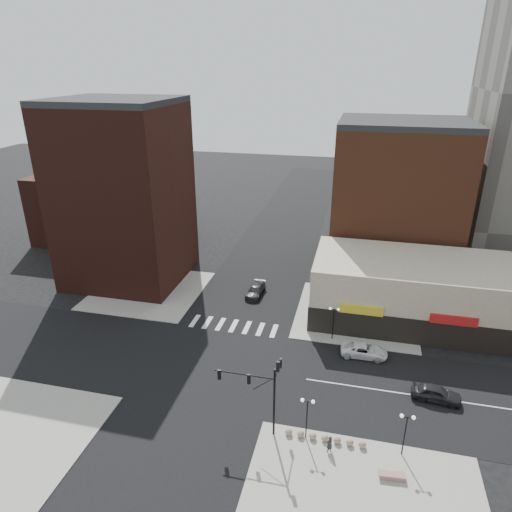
% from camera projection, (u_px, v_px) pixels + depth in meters
% --- Properties ---
extents(ground, '(240.00, 240.00, 0.00)m').
position_uv_depth(ground, '(214.00, 366.00, 49.08)').
color(ground, black).
rests_on(ground, ground).
extents(road_ew, '(200.00, 14.00, 0.02)m').
position_uv_depth(road_ew, '(214.00, 366.00, 49.07)').
color(road_ew, black).
rests_on(road_ew, ground).
extents(road_ns, '(14.00, 200.00, 0.02)m').
position_uv_depth(road_ns, '(214.00, 366.00, 49.07)').
color(road_ns, black).
rests_on(road_ns, ground).
extents(sidewalk_nw, '(15.00, 15.00, 0.12)m').
position_uv_depth(sidewalk_nw, '(149.00, 290.00, 65.09)').
color(sidewalk_nw, gray).
rests_on(sidewalk_nw, ground).
extents(sidewalk_ne, '(15.00, 15.00, 0.12)m').
position_uv_depth(sidewalk_ne, '(355.00, 314.00, 58.97)').
color(sidewalk_ne, gray).
rests_on(sidewalk_ne, ground).
extents(sidewalk_se, '(18.00, 14.00, 0.12)m').
position_uv_depth(sidewalk_se, '(363.00, 511.00, 33.15)').
color(sidewalk_se, gray).
rests_on(sidewalk_se, ground).
extents(sidewalk_sw, '(15.00, 15.00, 0.12)m').
position_uv_depth(sidewalk_sw, '(0.00, 442.00, 39.14)').
color(sidewalk_sw, gray).
rests_on(sidewalk_sw, ground).
extents(building_nw, '(16.00, 15.00, 25.00)m').
position_uv_depth(building_nw, '(124.00, 196.00, 64.72)').
color(building_nw, '#3A1812').
rests_on(building_nw, ground).
extents(building_nw_low, '(20.00, 18.00, 12.00)m').
position_uv_depth(building_nw_low, '(105.00, 204.00, 83.89)').
color(building_nw_low, '#3A1812').
rests_on(building_nw_low, ground).
extents(building_ne_midrise, '(18.00, 15.00, 22.00)m').
position_uv_depth(building_ne_midrise, '(396.00, 203.00, 67.14)').
color(building_ne_midrise, brown).
rests_on(building_ne_midrise, ground).
extents(building_ne_row, '(24.20, 12.20, 8.00)m').
position_uv_depth(building_ne_row, '(411.00, 296.00, 56.77)').
color(building_ne_row, beige).
rests_on(building_ne_row, ground).
extents(traffic_signal, '(5.59, 3.09, 7.77)m').
position_uv_depth(traffic_signal, '(264.00, 385.00, 38.59)').
color(traffic_signal, black).
rests_on(traffic_signal, ground).
extents(street_lamp_se_a, '(1.22, 0.32, 4.16)m').
position_uv_depth(street_lamp_se_a, '(307.00, 409.00, 38.31)').
color(street_lamp_se_a, black).
rests_on(street_lamp_se_a, sidewalk_se).
extents(street_lamp_se_b, '(1.22, 0.32, 4.16)m').
position_uv_depth(street_lamp_se_b, '(406.00, 425.00, 36.62)').
color(street_lamp_se_b, black).
rests_on(street_lamp_se_b, sidewalk_se).
extents(street_lamp_ne, '(1.22, 0.32, 4.16)m').
position_uv_depth(street_lamp_ne, '(334.00, 315.00, 52.41)').
color(street_lamp_ne, black).
rests_on(street_lamp_ne, sidewalk_ne).
extents(bollard_row, '(6.92, 0.62, 0.62)m').
position_uv_depth(bollard_row, '(325.00, 438.00, 39.08)').
color(bollard_row, gray).
rests_on(bollard_row, sidewalk_se).
extents(white_suv, '(5.14, 2.41, 1.42)m').
position_uv_depth(white_suv, '(364.00, 350.00, 50.44)').
color(white_suv, white).
rests_on(white_suv, ground).
extents(dark_sedan_east, '(4.77, 2.31, 1.57)m').
position_uv_depth(dark_sedan_east, '(436.00, 393.00, 43.81)').
color(dark_sedan_east, black).
rests_on(dark_sedan_east, ground).
extents(dark_sedan_north, '(2.23, 4.98, 1.42)m').
position_uv_depth(dark_sedan_north, '(256.00, 291.00, 63.58)').
color(dark_sedan_north, black).
rests_on(dark_sedan_north, ground).
extents(pedestrian, '(0.69, 0.68, 1.60)m').
position_uv_depth(pedestrian, '(329.00, 444.00, 37.83)').
color(pedestrian, '#252328').
rests_on(pedestrian, sidewalk_se).
extents(stone_bench, '(2.11, 0.80, 0.48)m').
position_uv_depth(stone_bench, '(392.00, 476.00, 35.57)').
color(stone_bench, '#946F66').
rests_on(stone_bench, sidewalk_se).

